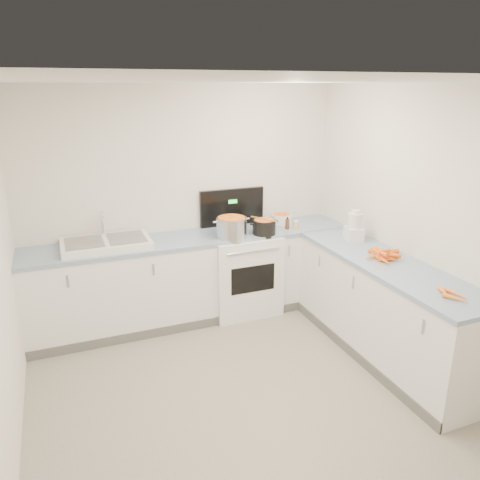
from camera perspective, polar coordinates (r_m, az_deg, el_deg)
name	(u,v)px	position (r m, az deg, el deg)	size (l,w,h in m)	color
floor	(256,407)	(4.02, 1.95, -19.66)	(3.50, 4.00, 0.00)	gray
ceiling	(260,81)	(3.17, 2.46, 18.79)	(3.50, 4.00, 0.00)	silver
wall_back	(185,202)	(5.21, -6.77, 4.60)	(3.50, 2.50, 0.00)	silver
wall_right	(444,236)	(4.37, 23.65, 0.49)	(4.00, 2.50, 0.00)	silver
counter_back	(194,277)	(5.18, -5.57, -4.54)	(3.50, 0.62, 0.94)	white
counter_right	(384,309)	(4.66, 17.19, -8.01)	(0.62, 2.20, 0.94)	white
stove	(241,270)	(5.33, 0.17, -3.73)	(0.76, 0.65, 1.36)	white
sink	(106,243)	(4.85, -16.01, -0.39)	(0.86, 0.52, 0.31)	white
steel_pot	(232,228)	(4.95, -1.03, 1.44)	(0.32, 0.32, 0.24)	silver
black_pot	(264,228)	(5.07, 2.96, 1.48)	(0.25, 0.25, 0.18)	black
wooden_spoon	(264,219)	(5.04, 2.98, 2.55)	(0.02, 0.02, 0.36)	#AD7A47
mixing_bowl	(282,219)	(5.48, 5.11, 2.59)	(0.24, 0.24, 0.11)	white
extract_bottle	(287,224)	(5.27, 5.79, 1.94)	(0.05, 0.05, 0.12)	#593319
spice_jar	(296,226)	(5.26, 6.83, 1.74)	(0.05, 0.05, 0.09)	#E5B266
food_processor	(354,227)	(4.97, 13.76, 1.49)	(0.20, 0.23, 0.33)	white
carrot_pile	(384,255)	(4.55, 17.17, -1.75)	(0.41, 0.39, 0.09)	orange
peeled_carrots	(452,295)	(3.93, 24.44, -6.10)	(0.15, 0.30, 0.04)	orange
peelings	(87,243)	(4.80, -18.19, -0.29)	(0.24, 0.23, 0.01)	tan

